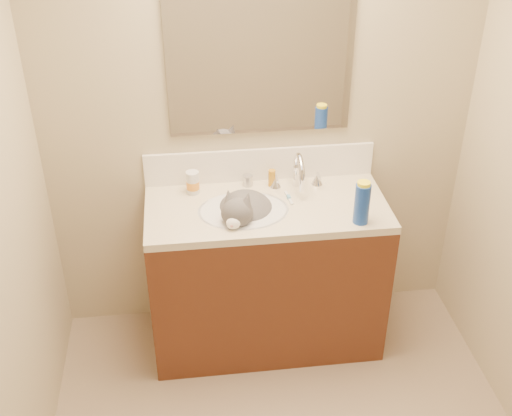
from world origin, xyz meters
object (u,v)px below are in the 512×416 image
object	(u,v)px
cat	(244,214)
amber_bottle	(272,178)
vanity_cabinet	(266,277)
pill_bottle	(193,182)
basin	(243,222)
faucet	(298,175)
silver_jar	(248,181)
spray_can	(362,204)

from	to	relation	value
cat	amber_bottle	size ratio (longest dim) A/B	4.82
vanity_cabinet	pill_bottle	world-z (taller)	pill_bottle
basin	faucet	size ratio (longest dim) A/B	1.61
amber_bottle	basin	bearing A→B (deg)	-128.09
basin	pill_bottle	distance (m)	0.33
cat	pill_bottle	world-z (taller)	cat
vanity_cabinet	pill_bottle	bearing A→B (deg)	154.56
cat	amber_bottle	world-z (taller)	cat
basin	silver_jar	world-z (taller)	silver_jar
faucet	spray_can	bearing A→B (deg)	-54.87
vanity_cabinet	basin	distance (m)	0.40
basin	cat	world-z (taller)	cat
silver_jar	pill_bottle	bearing A→B (deg)	-172.07
pill_bottle	amber_bottle	world-z (taller)	pill_bottle
cat	faucet	bearing A→B (deg)	50.46
amber_bottle	spray_can	world-z (taller)	spray_can
vanity_cabinet	amber_bottle	world-z (taller)	amber_bottle
basin	faucet	bearing A→B (deg)	29.12
vanity_cabinet	cat	xyz separation A→B (m)	(-0.11, -0.02, 0.42)
vanity_cabinet	faucet	size ratio (longest dim) A/B	4.29
pill_bottle	spray_can	xyz separation A→B (m)	(0.78, -0.37, 0.04)
vanity_cabinet	basin	xyz separation A→B (m)	(-0.12, -0.03, 0.38)
cat	silver_jar	xyz separation A→B (m)	(0.04, 0.23, 0.06)
basin	amber_bottle	size ratio (longest dim) A/B	4.93
basin	pill_bottle	xyz separation A→B (m)	(-0.24, 0.20, 0.13)
spray_can	pill_bottle	bearing A→B (deg)	154.33
spray_can	amber_bottle	bearing A→B (deg)	132.97
pill_bottle	cat	bearing A→B (deg)	-38.20
faucet	cat	size ratio (longest dim) A/B	0.64
cat	amber_bottle	xyz separation A→B (m)	(0.17, 0.21, 0.07)
vanity_cabinet	basin	world-z (taller)	basin
basin	amber_bottle	bearing A→B (deg)	51.91
vanity_cabinet	silver_jar	world-z (taller)	silver_jar
silver_jar	amber_bottle	bearing A→B (deg)	-8.50
basin	faucet	xyz separation A→B (m)	(0.30, 0.17, 0.16)
faucet	spray_can	distance (m)	0.42
silver_jar	amber_bottle	distance (m)	0.13
cat	spray_can	distance (m)	0.58
basin	cat	size ratio (longest dim) A/B	1.02
basin	spray_can	xyz separation A→B (m)	(0.54, -0.17, 0.17)
faucet	cat	distance (m)	0.35
silver_jar	spray_can	xyz separation A→B (m)	(0.49, -0.41, 0.07)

